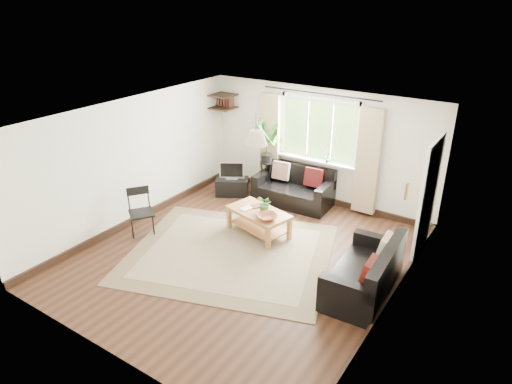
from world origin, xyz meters
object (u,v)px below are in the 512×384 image
Objects in this scene: palm_stand at (266,159)px; coffee_table at (259,222)px; sofa_right at (364,269)px; tv_stand at (232,187)px; folding_chair at (142,214)px; sofa_back at (293,187)px.

coffee_table is at bearing -62.34° from palm_stand.
tv_stand is at bearing -118.53° from sofa_right.
folding_chair is at bearing -84.19° from sofa_right.
sofa_right reaches higher than sofa_back.
folding_chair is (-3.97, -0.61, 0.07)m from sofa_right.
palm_stand is (-0.82, 1.56, 0.60)m from coffee_table.
coffee_table is 1.66× the size of tv_stand.
folding_chair is at bearing -144.75° from coffee_table.
folding_chair is (-0.28, -2.38, 0.26)m from tv_stand.
folding_chair is (-1.62, -2.71, 0.07)m from sofa_back.
palm_stand reaches higher than folding_chair.
sofa_back is 1.39m from tv_stand.
coffee_table is 1.87m from palm_stand.
sofa_right is 4.10m from tv_stand.
folding_chair reaches higher than coffee_table.
tv_stand is 2.41m from folding_chair.
folding_chair is at bearing -108.01° from palm_stand.
sofa_back reaches higher than tv_stand.
tv_stand is (-1.34, -0.33, -0.19)m from sofa_back.
tv_stand is (-3.69, 1.77, -0.19)m from sofa_right.
palm_stand reaches higher than tv_stand.
sofa_back is at bearing 4.30° from folding_chair.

